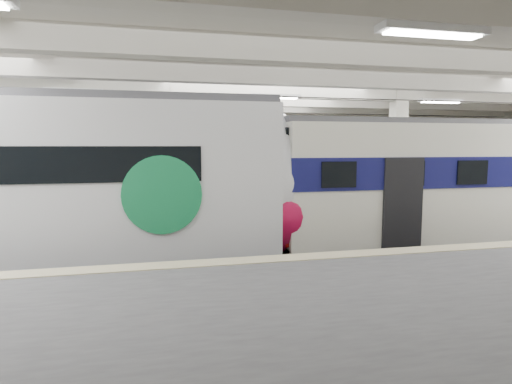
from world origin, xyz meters
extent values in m
cube|color=black|center=(0.00, 0.00, -0.05)|extent=(36.00, 24.00, 0.10)
cube|color=silver|center=(0.00, 0.00, 5.55)|extent=(36.00, 24.00, 0.20)
cube|color=beige|center=(0.00, 10.00, 2.75)|extent=(30.00, 0.10, 5.50)
cube|color=#4E4E50|center=(0.00, -6.50, 0.55)|extent=(30.00, 7.00, 1.10)
cube|color=beige|center=(0.00, -3.25, 1.11)|extent=(30.00, 0.50, 0.02)
cube|color=beige|center=(-3.00, 3.00, 2.75)|extent=(0.50, 0.50, 5.50)
cube|color=beige|center=(5.00, 3.00, 2.75)|extent=(0.50, 0.50, 5.50)
cube|color=beige|center=(0.00, 0.00, 5.25)|extent=(30.00, 18.00, 0.50)
cube|color=#59544C|center=(0.00, 0.00, 0.08)|extent=(30.00, 1.52, 0.16)
cube|color=#59544C|center=(0.00, 5.50, 0.08)|extent=(30.00, 1.52, 0.16)
cylinder|color=black|center=(0.00, 0.00, 4.70)|extent=(30.00, 0.03, 0.03)
cylinder|color=black|center=(0.00, 5.50, 4.70)|extent=(30.00, 0.03, 0.03)
cube|color=white|center=(0.00, -2.00, 4.92)|extent=(26.00, 8.40, 0.12)
cube|color=white|center=(-7.28, 0.00, 2.45)|extent=(13.03, 2.91, 3.91)
ellipsoid|color=white|center=(-0.77, 0.00, 2.45)|extent=(2.31, 2.85, 3.83)
ellipsoid|color=#C51040|center=(-0.65, 0.00, 1.59)|extent=(2.45, 2.91, 2.35)
cylinder|color=#1A9151|center=(-3.63, -1.48, 2.26)|extent=(1.80, 0.06, 1.80)
cube|color=#4C4C51|center=(-7.28, 0.00, 4.51)|extent=(13.03, 2.38, 0.20)
cube|color=black|center=(-7.28, 0.00, 0.35)|extent=(13.03, 2.03, 0.70)
cube|color=white|center=(5.60, 0.00, 2.24)|extent=(12.20, 2.67, 3.47)
cube|color=#141558|center=(5.60, 0.00, 2.65)|extent=(12.24, 2.73, 0.84)
cube|color=red|center=(-0.54, 0.00, 1.75)|extent=(0.08, 2.27, 1.91)
cube|color=black|center=(-0.54, 0.00, 3.21)|extent=(0.08, 2.14, 1.25)
cube|color=#4C4C51|center=(5.60, 0.00, 4.05)|extent=(12.20, 2.09, 0.16)
cube|color=black|center=(5.60, 0.00, 0.35)|extent=(12.20, 1.87, 0.70)
cube|color=white|center=(-5.76, 5.50, 2.26)|extent=(13.01, 2.68, 3.53)
cube|color=#1A9151|center=(-5.76, 5.50, 2.73)|extent=(13.05, 2.74, 0.74)
cube|color=#4C4C51|center=(-5.76, 5.50, 4.12)|extent=(13.00, 2.22, 0.16)
cube|color=black|center=(-5.76, 5.50, 0.30)|extent=(13.00, 2.40, 0.60)
camera|label=1|loc=(-3.74, -11.35, 3.37)|focal=30.00mm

